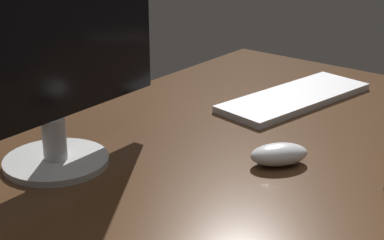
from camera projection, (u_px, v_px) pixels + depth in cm
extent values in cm
cube|color=#4C301C|center=(218.00, 169.00, 107.89)|extent=(140.00, 84.00, 2.00)
cylinder|color=silver|center=(56.00, 161.00, 107.08)|extent=(18.38, 18.38, 1.20)
cylinder|color=silver|center=(54.00, 138.00, 105.52)|extent=(4.15, 4.15, 7.46)
cube|color=black|center=(42.00, 2.00, 97.04)|extent=(48.07, 3.06, 39.70)
cube|color=silver|center=(295.00, 97.00, 138.64)|extent=(40.51, 20.05, 1.52)
ellipsoid|color=silver|center=(279.00, 154.00, 106.76)|extent=(11.70, 10.87, 3.72)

